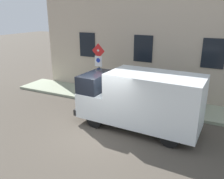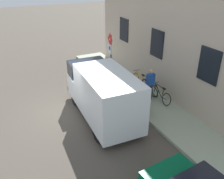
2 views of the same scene
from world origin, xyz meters
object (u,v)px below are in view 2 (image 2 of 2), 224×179
(bicycle_black, at_px, (160,94))
(pedestrian, at_px, (150,83))
(bicycle_blue, at_px, (150,87))
(litter_bin, at_px, (145,102))
(sign_post_stacked, at_px, (110,52))
(bicycle_orange, at_px, (140,81))
(delivery_van, at_px, (103,93))

(bicycle_black, bearing_deg, pedestrian, 40.72)
(bicycle_blue, xyz_separation_m, litter_bin, (-1.27, -1.45, 0.08))
(bicycle_black, bearing_deg, sign_post_stacked, 23.44)
(bicycle_black, xyz_separation_m, litter_bin, (-1.27, -0.46, 0.08))
(litter_bin, bearing_deg, bicycle_blue, 48.75)
(bicycle_orange, relative_size, pedestrian, 1.00)
(delivery_van, bearing_deg, litter_bin, -102.31)
(sign_post_stacked, bearing_deg, bicycle_orange, -40.10)
(bicycle_black, xyz_separation_m, bicycle_orange, (0.00, 1.97, 0.00))
(delivery_van, distance_m, bicycle_blue, 3.54)
(sign_post_stacked, bearing_deg, bicycle_blue, -57.05)
(bicycle_blue, relative_size, pedestrian, 1.00)
(delivery_van, bearing_deg, bicycle_orange, -57.79)
(bicycle_orange, bearing_deg, delivery_van, 120.97)
(bicycle_orange, bearing_deg, pedestrian, 167.46)
(bicycle_orange, relative_size, litter_bin, 1.90)
(delivery_van, height_order, litter_bin, delivery_van)
(pedestrian, bearing_deg, bicycle_black, 33.43)
(bicycle_orange, bearing_deg, bicycle_blue, -178.64)
(sign_post_stacked, xyz_separation_m, bicycle_orange, (1.41, -1.19, -1.67))
(pedestrian, relative_size, litter_bin, 1.91)
(pedestrian, bearing_deg, sign_post_stacked, -167.22)
(delivery_van, relative_size, pedestrian, 3.15)
(bicycle_black, relative_size, litter_bin, 1.90)
(bicycle_orange, xyz_separation_m, pedestrian, (-0.38, -1.54, 0.56))
(sign_post_stacked, xyz_separation_m, bicycle_black, (1.41, -3.16, -1.67))
(delivery_van, distance_m, litter_bin, 2.25)
(delivery_van, bearing_deg, bicycle_blue, -72.21)
(litter_bin, bearing_deg, pedestrian, 45.17)
(bicycle_orange, xyz_separation_m, litter_bin, (-1.27, -2.44, 0.08))
(sign_post_stacked, bearing_deg, pedestrian, -69.35)
(delivery_van, relative_size, bicycle_orange, 3.16)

